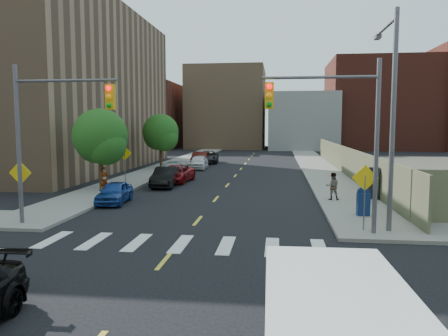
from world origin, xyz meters
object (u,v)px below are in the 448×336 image
(parked_car_blue, at_px, (115,192))
(parked_car_white, at_px, (199,162))
(parked_car_maroon, at_px, (200,159))
(mailbox, at_px, (363,201))
(parked_car_red, at_px, (175,174))
(pedestrian_west, at_px, (104,180))
(pedestrian_east, at_px, (333,186))
(parked_car_grey, at_px, (208,157))
(payphone, at_px, (373,183))
(parked_car_silver, at_px, (170,172))
(parked_car_black, at_px, (166,177))

(parked_car_blue, xyz_separation_m, parked_car_white, (1.30, 19.38, 0.08))
(parked_car_white, distance_m, parked_car_maroon, 3.76)
(mailbox, bearing_deg, parked_car_blue, 167.08)
(parked_car_red, height_order, pedestrian_west, pedestrian_west)
(parked_car_red, height_order, pedestrian_east, pedestrian_east)
(parked_car_grey, distance_m, pedestrian_east, 26.88)
(pedestrian_east, bearing_deg, pedestrian_west, 1.68)
(mailbox, bearing_deg, pedestrian_west, 159.56)
(parked_car_maroon, relative_size, mailbox, 3.27)
(parked_car_white, relative_size, payphone, 2.21)
(parked_car_silver, height_order, parked_car_white, parked_car_white)
(mailbox, bearing_deg, parked_car_grey, 110.33)
(parked_car_silver, relative_size, pedestrian_east, 3.05)
(parked_car_silver, xyz_separation_m, pedestrian_west, (-2.18, -8.18, 0.30))
(parked_car_white, bearing_deg, parked_car_blue, -96.22)
(parked_car_black, relative_size, parked_car_silver, 0.90)
(parked_car_blue, distance_m, payphone, 14.91)
(parked_car_blue, relative_size, parked_car_black, 0.85)
(parked_car_white, height_order, pedestrian_east, pedestrian_east)
(parked_car_grey, relative_size, pedestrian_west, 3.01)
(parked_car_maroon, distance_m, payphone, 24.91)
(parked_car_silver, relative_size, mailbox, 3.44)
(parked_car_grey, distance_m, pedestrian_west, 24.09)
(payphone, distance_m, pedestrian_west, 16.27)
(parked_car_white, xyz_separation_m, pedestrian_east, (11.01, -17.51, 0.23))
(parked_car_blue, bearing_deg, pedestrian_west, 119.15)
(parked_car_black, height_order, pedestrian_east, pedestrian_east)
(parked_car_blue, distance_m, parked_car_silver, 10.55)
(parked_car_red, xyz_separation_m, parked_car_white, (0.00, 10.10, 0.04))
(mailbox, bearing_deg, parked_car_white, 116.13)
(pedestrian_west, xyz_separation_m, pedestrian_east, (13.88, -0.49, -0.06))
(parked_car_black, xyz_separation_m, payphone, (13.49, -4.34, 0.37))
(parked_car_white, bearing_deg, parked_car_maroon, 95.84)
(mailbox, bearing_deg, parked_car_silver, 131.69)
(parked_car_black, bearing_deg, pedestrian_west, -124.46)
(parked_car_grey, xyz_separation_m, payphone, (13.59, -23.84, 0.37))
(parked_car_blue, height_order, parked_car_maroon, parked_car_maroon)
(pedestrian_west, bearing_deg, parked_car_blue, -124.43)
(parked_car_silver, xyz_separation_m, parked_car_grey, (0.50, 15.77, 0.01))
(mailbox, height_order, pedestrian_east, pedestrian_east)
(parked_car_grey, bearing_deg, parked_car_silver, -97.04)
(parked_car_red, bearing_deg, parked_car_grey, 94.20)
(parked_car_black, bearing_deg, payphone, -20.35)
(parked_car_blue, bearing_deg, parked_car_grey, 83.09)
(pedestrian_east, bearing_deg, mailbox, 105.75)
(parked_car_blue, height_order, parked_car_red, parked_car_red)
(parked_car_white, bearing_deg, pedestrian_east, -60.22)
(parked_car_grey, xyz_separation_m, pedestrian_east, (11.20, -24.43, 0.23))
(parked_car_blue, relative_size, payphone, 1.97)
(pedestrian_west, relative_size, pedestrian_east, 1.08)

